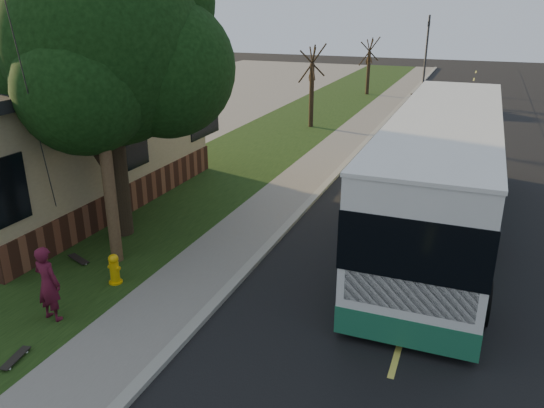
{
  "coord_description": "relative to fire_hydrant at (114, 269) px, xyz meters",
  "views": [
    {
      "loc": [
        4.86,
        -8.9,
        6.21
      ],
      "look_at": [
        0.29,
        2.71,
        1.5
      ],
      "focal_mm": 35.0,
      "sensor_mm": 36.0,
      "label": 1
    }
  ],
  "objects": [
    {
      "name": "ground",
      "position": [
        2.6,
        0.0,
        -0.43
      ],
      "size": [
        120.0,
        120.0,
        0.0
      ],
      "primitive_type": "plane",
      "color": "black",
      "rests_on": "ground"
    },
    {
      "name": "road",
      "position": [
        6.6,
        10.0,
        -0.43
      ],
      "size": [
        8.0,
        80.0,
        0.01
      ],
      "primitive_type": "cube",
      "color": "black",
      "rests_on": "ground"
    },
    {
      "name": "curb",
      "position": [
        2.6,
        10.0,
        -0.37
      ],
      "size": [
        0.25,
        80.0,
        0.12
      ],
      "primitive_type": "cube",
      "color": "gray",
      "rests_on": "ground"
    },
    {
      "name": "sidewalk",
      "position": [
        1.6,
        10.0,
        -0.39
      ],
      "size": [
        2.0,
        80.0,
        0.08
      ],
      "primitive_type": "cube",
      "color": "slate",
      "rests_on": "ground"
    },
    {
      "name": "grass_verge",
      "position": [
        -1.9,
        10.0,
        -0.4
      ],
      "size": [
        5.0,
        80.0,
        0.07
      ],
      "primitive_type": "cube",
      "color": "black",
      "rests_on": "ground"
    },
    {
      "name": "building_lot",
      "position": [
        -11.9,
        10.0,
        -0.41
      ],
      "size": [
        15.0,
        80.0,
        0.04
      ],
      "primitive_type": "cube",
      "color": "slate",
      "rests_on": "ground"
    },
    {
      "name": "fire_hydrant",
      "position": [
        0.0,
        0.0,
        0.0
      ],
      "size": [
        0.32,
        0.32,
        0.74
      ],
      "color": "#DFA70B",
      "rests_on": "grass_verge"
    },
    {
      "name": "utility_pole",
      "position": [
        -0.71,
        0.99,
        4.2
      ],
      "size": [
        2.86,
        3.21,
        9.07
      ],
      "color": "#473321",
      "rests_on": "ground"
    },
    {
      "name": "leafy_tree",
      "position": [
        -1.57,
        2.65,
        4.73
      ],
      "size": [
        6.3,
        6.0,
        7.8
      ],
      "color": "black",
      "rests_on": "grass_verge"
    },
    {
      "name": "bare_tree_near",
      "position": [
        -0.9,
        18.0,
        1.72
      ],
      "size": [
        1.38,
        1.21,
        4.31
      ],
      "color": "black",
      "rests_on": "grass_verge"
    },
    {
      "name": "bare_tree_far",
      "position": [
        -0.4,
        30.0,
        1.57
      ],
      "size": [
        1.38,
        1.21,
        4.03
      ],
      "color": "black",
      "rests_on": "grass_verge"
    },
    {
      "name": "traffic_signal",
      "position": [
        3.1,
        34.0,
        2.73
      ],
      "size": [
        0.18,
        0.22,
        5.5
      ],
      "color": "#2D2D30",
      "rests_on": "ground"
    },
    {
      "name": "transit_bus",
      "position": [
        6.69,
        6.13,
        1.41
      ],
      "size": [
        2.95,
        12.8,
        3.46
      ],
      "color": "silver",
      "rests_on": "ground"
    },
    {
      "name": "skateboarder",
      "position": [
        -0.27,
        -1.73,
        0.46
      ],
      "size": [
        0.63,
        0.44,
        1.64
      ],
      "primitive_type": "imported",
      "rotation": [
        0.0,
        0.0,
        3.06
      ],
      "color": "#4B0F21",
      "rests_on": "grass_verge"
    },
    {
      "name": "skateboard_main",
      "position": [
        0.1,
        -3.09,
        -0.31
      ],
      "size": [
        0.31,
        0.73,
        0.07
      ],
      "color": "black",
      "rests_on": "grass_verge"
    },
    {
      "name": "skateboard_spare",
      "position": [
        -1.59,
        0.58,
        -0.31
      ],
      "size": [
        0.79,
        0.46,
        0.07
      ],
      "color": "black",
      "rests_on": "grass_verge"
    },
    {
      "name": "distant_car",
      "position": [
        4.2,
        25.86,
        0.31
      ],
      "size": [
        2.23,
        4.52,
        1.48
      ],
      "primitive_type": "imported",
      "rotation": [
        0.0,
        0.0,
        -0.11
      ],
      "color": "black",
      "rests_on": "ground"
    }
  ]
}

